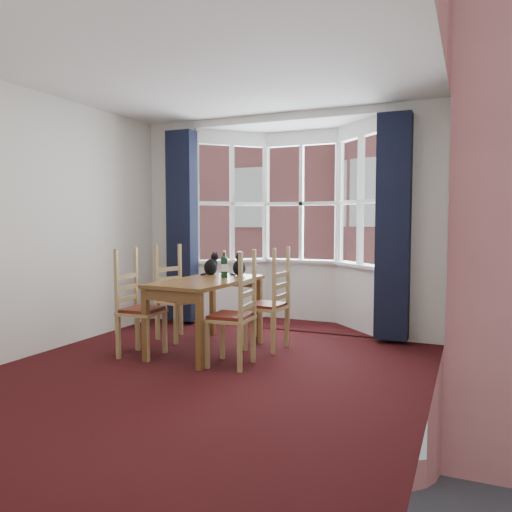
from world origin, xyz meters
The scene contains 20 objects.
floor centered at (0.00, 0.00, 0.00)m, with size 4.50×4.50×0.00m, color black.
ceiling centered at (0.00, 0.00, 2.80)m, with size 4.50×4.50×0.00m, color white.
wall_left centered at (-2.00, 0.00, 1.40)m, with size 4.50×4.50×0.00m, color silver.
wall_right centered at (2.00, 0.00, 1.40)m, with size 4.50×4.50×0.00m, color silver.
wall_back_pier_left centered at (-1.65, 2.25, 1.40)m, with size 0.70×0.12×2.80m, color silver.
wall_back_pier_right centered at (1.65, 2.25, 1.40)m, with size 0.70×0.12×2.80m, color silver.
bay_window centered at (0.00, 2.75, 1.40)m, with size 2.76×0.94×2.80m.
curtain_left centered at (-1.42, 2.07, 1.35)m, with size 0.38×0.22×2.60m, color black.
curtain_right centered at (1.42, 2.07, 1.35)m, with size 0.38×0.22×2.60m, color black.
dining_table centered at (-0.39, 0.91, 0.69)m, with size 0.82×1.43×0.79m.
chair_left_near centered at (-1.01, 0.43, 0.47)m, with size 0.43×0.45×0.92m.
chair_left_far centered at (-1.05, 1.25, 0.47)m, with size 0.51×0.52×0.92m.
chair_right_near centered at (0.19, 0.51, 0.47)m, with size 0.42×0.44×0.92m.
chair_right_far centered at (0.27, 1.23, 0.47)m, with size 0.43×0.45×0.92m.
cat_left centered at (-0.58, 1.35, 0.89)m, with size 0.20×0.23×0.28m.
cat_right centered at (-0.25, 1.44, 0.89)m, with size 0.20×0.23×0.28m.
wine_bottle centered at (-0.30, 1.14, 0.92)m, with size 0.08×0.08×0.30m.
candle_tall centered at (-0.80, 2.60, 0.93)m, with size 0.06×0.06×0.12m, color white.
street centered at (0.00, 32.25, -6.00)m, with size 80.00×80.00×0.00m, color #333335.
tenement_building centered at (0.00, 14.01, 1.60)m, with size 18.40×7.80×15.20m.
Camera 1 is at (2.25, -3.85, 1.42)m, focal length 35.00 mm.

